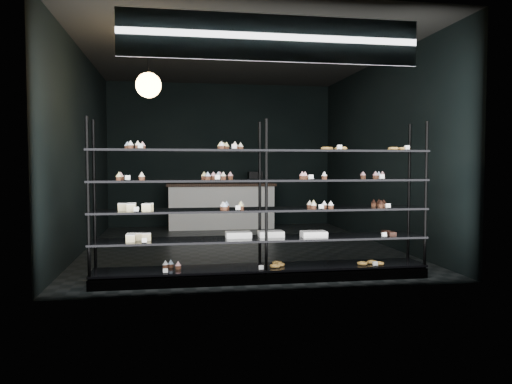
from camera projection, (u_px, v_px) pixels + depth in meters
room at (238, 152)px, 8.33m from camera, size 5.01×6.01×3.20m
display_shelf at (262, 228)px, 5.96m from camera, size 4.00×0.50×1.91m
signage at (273, 38)px, 5.38m from camera, size 3.30×0.05×0.50m
pendant_lamp at (148, 85)px, 6.67m from camera, size 0.34×0.34×0.90m
service_counter at (222, 205)px, 10.84m from camera, size 2.34×0.65×1.23m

